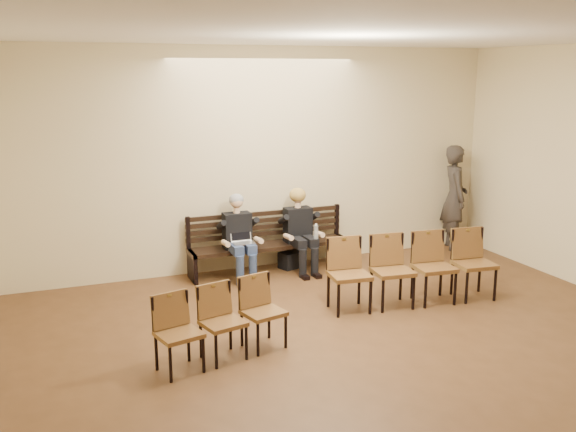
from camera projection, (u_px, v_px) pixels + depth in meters
name	position (u px, v px, depth m)	size (l,w,h in m)	color
ground	(442.00, 412.00, 6.00)	(10.00, 10.00, 0.00)	brown
room_walls	(408.00, 133.00, 6.15)	(8.02, 10.01, 3.51)	beige
bench	(270.00, 258.00, 10.16)	(2.60, 0.90, 0.45)	black
seated_man	(239.00, 238.00, 9.77)	(0.52, 0.72, 1.25)	black
seated_woman	(300.00, 233.00, 10.13)	(0.52, 0.72, 1.22)	black
laptop	(243.00, 244.00, 9.64)	(0.32, 0.25, 0.23)	silver
water_bottle	(316.00, 239.00, 9.92)	(0.07, 0.07, 0.24)	silver
bag	(291.00, 260.00, 10.36)	(0.36, 0.25, 0.27)	black
passerby	(455.00, 190.00, 11.33)	(0.78, 0.51, 2.13)	#332D2A
chair_row_front	(414.00, 270.00, 8.68)	(2.36, 0.53, 0.97)	brown
chair_row_back	(223.00, 323.00, 7.02)	(1.50, 0.46, 0.83)	brown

